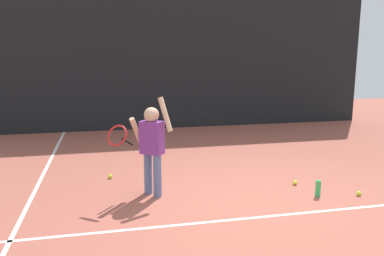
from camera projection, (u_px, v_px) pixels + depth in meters
ground_plane at (254, 205)px, 4.96m from camera, size 20.00×20.00×0.00m
court_line_baseline at (266, 217)px, 4.59m from camera, size 9.00×0.05×0.00m
court_line_sideline at (33, 194)px, 5.32m from camera, size 0.05×9.00×0.00m
back_fence_windscreen at (177, 49)px, 9.75m from camera, size 10.20×0.08×3.98m
fence_post_1 at (110, 46)px, 9.44m from camera, size 0.09×0.09×4.13m
fence_post_2 at (239, 47)px, 10.14m from camera, size 0.09×0.09×4.13m
fence_post_3 at (351, 47)px, 10.85m from camera, size 0.09×0.09×4.13m
tennis_player at (151, 143)px, 5.16m from camera, size 0.89×0.51×1.35m
water_bottle at (318, 189)px, 5.23m from camera, size 0.07×0.07×0.22m
tennis_ball_0 at (295, 183)px, 5.70m from camera, size 0.07×0.07×0.07m
tennis_ball_2 at (110, 176)px, 5.99m from camera, size 0.07×0.07×0.07m
tennis_ball_3 at (359, 193)px, 5.26m from camera, size 0.07×0.07×0.07m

